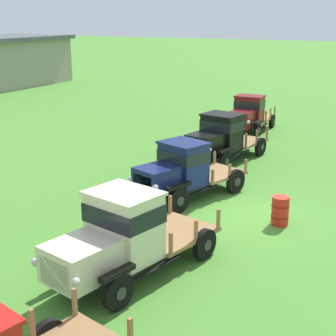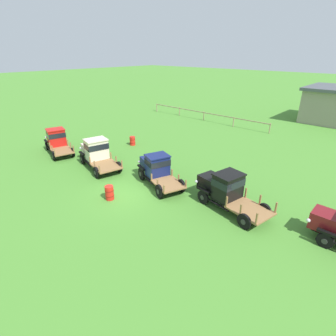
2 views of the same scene
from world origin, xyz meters
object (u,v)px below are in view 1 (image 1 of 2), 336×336
object	(u,v)px
vintage_truck_second_in_line	(120,236)
vintage_truck_back_of_row	(248,114)
vintage_truck_far_side	(220,137)
vintage_truck_midrow_center	(181,170)
oil_drum_near_fence	(280,211)

from	to	relation	value
vintage_truck_second_in_line	vintage_truck_back_of_row	distance (m)	17.50
vintage_truck_far_side	vintage_truck_midrow_center	bearing A→B (deg)	-173.91
vintage_truck_midrow_center	vintage_truck_far_side	size ratio (longest dim) A/B	0.95
vintage_truck_far_side	oil_drum_near_fence	world-z (taller)	vintage_truck_far_side
vintage_truck_second_in_line	vintage_truck_midrow_center	distance (m)	5.90
oil_drum_near_fence	vintage_truck_far_side	bearing A→B (deg)	36.63
vintage_truck_second_in_line	vintage_truck_far_side	size ratio (longest dim) A/B	1.05
vintage_truck_far_side	vintage_truck_back_of_row	size ratio (longest dim) A/B	1.13
vintage_truck_midrow_center	oil_drum_near_fence	distance (m)	3.81
vintage_truck_second_in_line	vintage_truck_far_side	world-z (taller)	vintage_truck_second_in_line
vintage_truck_midrow_center	vintage_truck_far_side	distance (m)	5.21
vintage_truck_midrow_center	vintage_truck_far_side	bearing A→B (deg)	6.09
vintage_truck_far_side	oil_drum_near_fence	bearing A→B (deg)	-143.37
vintage_truck_midrow_center	oil_drum_near_fence	world-z (taller)	vintage_truck_midrow_center
vintage_truck_midrow_center	oil_drum_near_fence	size ratio (longest dim) A/B	5.24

